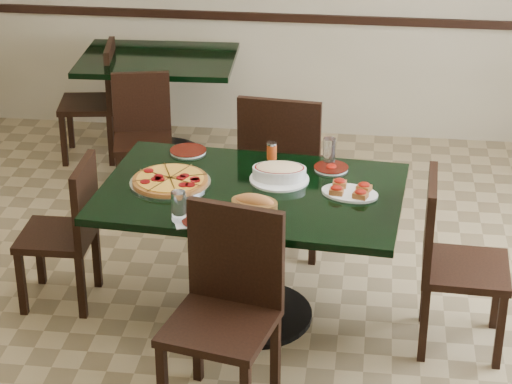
# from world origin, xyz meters

# --- Properties ---
(floor) EXTENTS (5.50, 5.50, 0.00)m
(floor) POSITION_xyz_m (0.00, 0.00, 0.00)
(floor) COLOR #907B53
(floor) RESTS_ON ground
(room_shell) EXTENTS (5.50, 5.50, 5.50)m
(room_shell) POSITION_xyz_m (1.02, 1.73, 1.17)
(room_shell) COLOR silver
(room_shell) RESTS_ON floor
(main_table) EXTENTS (1.59, 1.09, 0.75)m
(main_table) POSITION_xyz_m (-0.05, 0.12, 0.57)
(main_table) COLOR black
(main_table) RESTS_ON floor
(back_table) EXTENTS (1.10, 0.82, 0.75)m
(back_table) POSITION_xyz_m (-0.97, 2.16, 0.52)
(back_table) COLOR black
(back_table) RESTS_ON floor
(chair_far) EXTENTS (0.52, 0.52, 1.01)m
(chair_far) POSITION_xyz_m (0.04, 0.86, 0.57)
(chair_far) COLOR black
(chair_far) RESTS_ON floor
(chair_near) EXTENTS (0.54, 0.54, 0.97)m
(chair_near) POSITION_xyz_m (-0.07, -0.60, 0.55)
(chair_near) COLOR black
(chair_near) RESTS_ON floor
(chair_right) EXTENTS (0.44, 0.44, 0.91)m
(chair_right) POSITION_xyz_m (0.94, 0.01, 0.51)
(chair_right) COLOR black
(chair_right) RESTS_ON floor
(chair_left) EXTENTS (0.39, 0.39, 0.82)m
(chair_left) POSITION_xyz_m (-1.03, 0.17, 0.46)
(chair_left) COLOR black
(chair_left) RESTS_ON floor
(back_chair_near) EXTENTS (0.45, 0.45, 0.81)m
(back_chair_near) POSITION_xyz_m (-0.96, 1.57, 0.45)
(back_chair_near) COLOR black
(back_chair_near) RESTS_ON floor
(back_chair_left) EXTENTS (0.45, 0.45, 0.84)m
(back_chair_left) POSITION_xyz_m (-1.41, 2.11, 0.47)
(back_chair_left) COLOR black
(back_chair_left) RESTS_ON floor
(pepperoni_pizza) EXTENTS (0.41, 0.41, 0.04)m
(pepperoni_pizza) POSITION_xyz_m (-0.47, 0.15, 0.77)
(pepperoni_pizza) COLOR silver
(pepperoni_pizza) RESTS_ON main_table
(lasagna_casserole) EXTENTS (0.31, 0.31, 0.09)m
(lasagna_casserole) POSITION_xyz_m (0.08, 0.25, 0.80)
(lasagna_casserole) COLOR silver
(lasagna_casserole) RESTS_ON main_table
(bread_basket) EXTENTS (0.26, 0.20, 0.10)m
(bread_basket) POSITION_xyz_m (-0.00, -0.12, 0.79)
(bread_basket) COLOR brown
(bread_basket) RESTS_ON main_table
(bruschetta_platter) EXTENTS (0.33, 0.27, 0.05)m
(bruschetta_platter) POSITION_xyz_m (0.44, 0.13, 0.77)
(bruschetta_platter) COLOR silver
(bruschetta_platter) RESTS_ON main_table
(side_plate_near) EXTENTS (0.21, 0.21, 0.02)m
(side_plate_near) POSITION_xyz_m (-0.23, -0.25, 0.76)
(side_plate_near) COLOR silver
(side_plate_near) RESTS_ON main_table
(side_plate_far_r) EXTENTS (0.18, 0.18, 0.03)m
(side_plate_far_r) POSITION_xyz_m (0.33, 0.42, 0.76)
(side_plate_far_r) COLOR silver
(side_plate_far_r) RESTS_ON main_table
(side_plate_far_l) EXTENTS (0.20, 0.20, 0.02)m
(side_plate_far_l) POSITION_xyz_m (-0.45, 0.55, 0.76)
(side_plate_far_l) COLOR silver
(side_plate_far_l) RESTS_ON main_table
(napkin_setting) EXTENTS (0.19, 0.19, 0.01)m
(napkin_setting) POSITION_xyz_m (-0.29, -0.25, 0.75)
(napkin_setting) COLOR silver
(napkin_setting) RESTS_ON main_table
(water_glass_a) EXTENTS (0.07, 0.07, 0.14)m
(water_glass_a) POSITION_xyz_m (0.32, 0.50, 0.82)
(water_glass_a) COLOR white
(water_glass_a) RESTS_ON main_table
(water_glass_b) EXTENTS (0.07, 0.07, 0.15)m
(water_glass_b) POSITION_xyz_m (-0.35, -0.26, 0.83)
(water_glass_b) COLOR white
(water_glass_b) RESTS_ON main_table
(pepper_shaker) EXTENTS (0.06, 0.06, 0.09)m
(pepper_shaker) POSITION_xyz_m (0.01, 0.52, 0.80)
(pepper_shaker) COLOR #C34014
(pepper_shaker) RESTS_ON main_table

